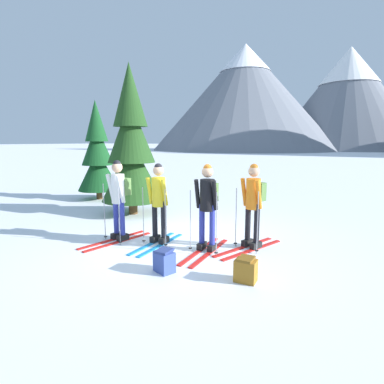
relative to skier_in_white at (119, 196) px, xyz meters
name	(u,v)px	position (x,y,z in m)	size (l,w,h in m)	color
ground_plane	(183,244)	(1.32, 0.42, -0.97)	(400.00, 400.00, 0.00)	white
skier_in_white	(119,196)	(0.00, 0.00, 0.00)	(0.68, 1.69, 1.73)	red
skier_in_yellow	(159,200)	(0.87, 0.22, -0.06)	(0.61, 1.58, 1.67)	#1E84D1
skier_in_black	(207,203)	(1.93, 0.31, -0.02)	(0.61, 1.68, 1.69)	red
skier_in_orange	(253,202)	(2.66, 0.87, -0.03)	(0.93, 1.71, 1.69)	red
pine_tree_near	(97,155)	(-3.89, 3.31, 0.65)	(1.47, 1.47, 3.55)	#51381E
pine_tree_mid	(131,147)	(-1.30, 2.05, 0.97)	(1.76, 1.76, 4.26)	#51381E
backpack_on_snow_front	(164,261)	(1.75, -0.93, -0.79)	(0.39, 0.34, 0.38)	#384C99
backpack_on_snow_beside	(246,270)	(3.03, -0.63, -0.79)	(0.33, 0.28, 0.38)	#99661E
mountain_ridge_distant	(337,90)	(-0.40, 67.61, 11.63)	(83.68, 56.95, 26.02)	slate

